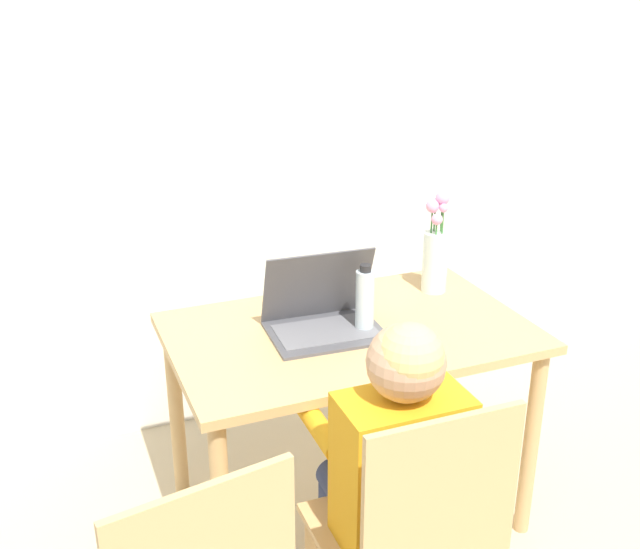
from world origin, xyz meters
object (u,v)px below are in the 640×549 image
Objects in this scene: water_bottle at (365,300)px; flower_vase at (435,252)px; person_seated at (392,453)px; chair_occupied at (411,545)px; laptop at (322,313)px.

flower_vase is at bearing 28.38° from water_bottle.
flower_vase is 0.41m from water_bottle.
chair_occupied is at bearing 90.00° from person_seated.
flower_vase reaches higher than laptop.
laptop is (0.05, 0.58, 0.12)m from person_seated.
person_seated reaches higher than chair_occupied.
laptop is at bearing -94.14° from person_seated.
laptop is 1.01× the size of flower_vase.
flower_vase is at bearing 19.73° from laptop.
chair_occupied is 0.76m from water_bottle.
person_seated is 2.85× the size of flower_vase.
flower_vase is 1.64× the size of water_bottle.
laptop is 1.66× the size of water_bottle.
chair_occupied is 2.45× the size of laptop.
water_bottle is (0.12, -0.05, 0.04)m from laptop.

